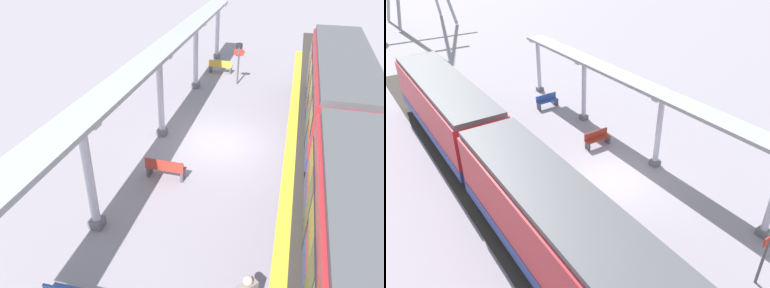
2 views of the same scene
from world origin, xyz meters
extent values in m
plane|color=gray|center=(0.00, 0.00, 0.00)|extent=(176.00, 176.00, 0.00)
cube|color=yellow|center=(-2.99, 0.00, 0.00)|extent=(0.47, 30.93, 0.01)
cube|color=#38332D|center=(-4.83, 0.00, 0.00)|extent=(3.20, 42.93, 0.01)
cube|color=#B3262C|center=(-4.83, -3.23, 1.94)|extent=(2.60, 11.14, 2.60)
cube|color=navy|center=(-4.83, -3.23, 0.92)|extent=(2.63, 11.16, 0.55)
cube|color=#515156|center=(-4.83, -3.23, 3.36)|extent=(2.39, 11.14, 0.24)
cube|color=#1E262D|center=(-3.52, -3.23, 2.25)|extent=(0.03, 10.25, 0.84)
cube|color=#1E262D|center=(-3.51, -6.02, 1.69)|extent=(0.04, 1.10, 2.00)
cube|color=#1E262D|center=(-3.51, -3.23, 1.69)|extent=(0.04, 1.10, 2.00)
cube|color=#1E262D|center=(-3.51, -0.44, 1.69)|extent=(0.04, 1.10, 2.00)
cube|color=black|center=(-4.83, 0.34, 0.32)|extent=(2.21, 0.90, 0.64)
cube|color=black|center=(-4.83, -6.80, 0.32)|extent=(2.21, 0.90, 0.64)
cube|color=#1E262D|center=(-3.52, 8.51, 2.25)|extent=(0.03, 10.25, 0.84)
cube|color=#1E262D|center=(-3.51, 5.73, 1.69)|extent=(0.04, 1.10, 2.00)
cube|color=black|center=(-4.83, 4.95, 0.32)|extent=(2.21, 0.90, 0.64)
cube|color=slate|center=(2.78, -12.11, 0.15)|extent=(0.44, 0.44, 0.30)
cylinder|color=silver|center=(2.78, -12.11, 1.97)|extent=(0.28, 0.28, 3.35)
cube|color=silver|center=(2.78, -12.11, 3.71)|extent=(1.10, 0.36, 0.12)
cube|color=slate|center=(2.78, -6.13, 0.15)|extent=(0.44, 0.44, 0.30)
cylinder|color=silver|center=(2.78, -6.13, 1.97)|extent=(0.28, 0.28, 3.35)
cube|color=silver|center=(2.78, -6.13, 3.71)|extent=(1.10, 0.36, 0.12)
cube|color=slate|center=(2.78, -0.07, 0.15)|extent=(0.44, 0.44, 0.30)
cylinder|color=silver|center=(2.78, -0.07, 1.97)|extent=(0.28, 0.28, 3.35)
cube|color=silver|center=(2.78, -0.07, 3.71)|extent=(1.10, 0.36, 0.12)
cube|color=slate|center=(2.78, 6.27, 0.15)|extent=(0.44, 0.44, 0.30)
cylinder|color=silver|center=(2.78, 6.27, 1.97)|extent=(0.28, 0.28, 3.35)
cube|color=silver|center=(2.78, 6.27, 3.71)|extent=(1.10, 0.36, 0.12)
cube|color=#A8AAB2|center=(2.78, -0.10, 3.85)|extent=(1.20, 24.83, 0.16)
cube|color=gold|center=(1.87, -9.12, 0.44)|extent=(1.50, 0.46, 0.04)
cube|color=gold|center=(1.88, -8.93, 0.66)|extent=(1.50, 0.08, 0.40)
cube|color=#4C4C51|center=(2.54, -9.13, 0.21)|extent=(0.10, 0.40, 0.42)
cube|color=#4C4C51|center=(1.20, -9.11, 0.21)|extent=(0.10, 0.40, 0.42)
cube|color=#9F3125|center=(1.51, 3.10, 0.44)|extent=(1.50, 0.46, 0.04)
cube|color=#9F3125|center=(1.52, 3.29, 0.66)|extent=(1.50, 0.08, 0.40)
cube|color=#4C4C51|center=(2.18, 3.10, 0.21)|extent=(0.10, 0.40, 0.42)
cube|color=#4C4C51|center=(0.84, 3.11, 0.21)|extent=(0.10, 0.40, 0.42)
cylinder|color=#262324|center=(1.32, -13.21, 0.44)|extent=(0.48, 0.48, 0.88)
cylinder|color=#4C4C51|center=(0.49, -7.36, 1.10)|extent=(0.10, 0.10, 2.20)
cube|color=red|center=(0.49, -7.36, 1.95)|extent=(0.56, 0.04, 0.36)
sphere|color=beige|center=(-2.26, 8.51, 1.58)|extent=(0.23, 0.23, 0.23)
camera|label=1|loc=(-2.56, 14.32, 8.37)|focal=35.36mm
camera|label=2|loc=(-9.54, -11.40, 10.65)|focal=35.76mm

